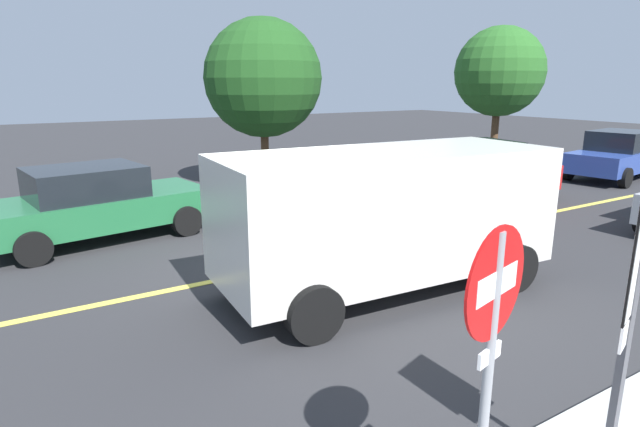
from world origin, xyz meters
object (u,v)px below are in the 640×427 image
at_px(stop_sign, 491,335).
at_px(tree_centre_verge, 500,72).
at_px(speed_limit_sign, 634,286).
at_px(tree_left_verge, 263,78).
at_px(car_blue_near_curb, 617,155).
at_px(white_van, 388,211).
at_px(car_red_mid_road, 480,171).
at_px(car_green_crossing, 96,203).

relative_size(stop_sign, tree_centre_verge, 0.43).
distance_m(speed_limit_sign, tree_centre_verge, 18.79).
xyz_separation_m(stop_sign, tree_left_verge, (4.39, 12.58, 1.72)).
bearing_deg(speed_limit_sign, car_blue_near_curb, 29.30).
bearing_deg(stop_sign, tree_left_verge, 70.75).
bearing_deg(stop_sign, car_blue_near_curb, 26.59).
bearing_deg(car_blue_near_curb, white_van, -164.31).
bearing_deg(speed_limit_sign, white_van, 74.77).
distance_m(stop_sign, speed_limit_sign, 1.25).
xyz_separation_m(stop_sign, tree_centre_verge, (14.87, 12.55, 2.01)).
relative_size(stop_sign, white_van, 0.44).
xyz_separation_m(stop_sign, white_van, (2.37, 3.99, -0.33)).
distance_m(stop_sign, white_van, 4.65).
xyz_separation_m(car_red_mid_road, tree_left_verge, (-4.19, 4.91, 2.49)).
height_order(speed_limit_sign, tree_centre_verge, tree_centre_verge).
xyz_separation_m(white_van, car_green_crossing, (-3.44, 5.26, -0.48)).
height_order(speed_limit_sign, white_van, speed_limit_sign).
bearing_deg(white_van, tree_left_verge, 76.73).
height_order(stop_sign, car_red_mid_road, stop_sign).
distance_m(car_blue_near_curb, tree_centre_verge, 5.71).
height_order(car_red_mid_road, tree_left_verge, tree_left_verge).
bearing_deg(white_van, car_blue_near_curb, 15.69).
relative_size(car_red_mid_road, tree_left_verge, 0.83).
xyz_separation_m(car_green_crossing, tree_left_verge, (5.46, 3.33, 2.53)).
distance_m(car_blue_near_curb, car_green_crossing, 16.31).
height_order(stop_sign, speed_limit_sign, speed_limit_sign).
relative_size(tree_left_verge, tree_centre_verge, 0.94).
distance_m(car_red_mid_road, tree_left_verge, 6.91).
distance_m(stop_sign, car_red_mid_road, 11.53).
relative_size(speed_limit_sign, white_van, 0.47).
height_order(stop_sign, car_green_crossing, stop_sign).
height_order(tree_left_verge, tree_centre_verge, tree_centre_verge).
xyz_separation_m(speed_limit_sign, car_red_mid_road, (7.36, 7.91, -0.94)).
bearing_deg(tree_centre_verge, speed_limit_sign, -136.89).
bearing_deg(stop_sign, car_red_mid_road, 41.80).
xyz_separation_m(car_green_crossing, tree_centre_verge, (15.94, 3.30, 2.82)).
bearing_deg(tree_left_verge, car_blue_near_curb, -24.90).
height_order(car_green_crossing, tree_left_verge, tree_left_verge).
relative_size(car_red_mid_road, car_green_crossing, 0.92).
bearing_deg(tree_centre_verge, car_blue_near_curb, -86.76).
bearing_deg(car_red_mid_road, stop_sign, -138.20).
bearing_deg(car_red_mid_road, tree_centre_verge, 37.78).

